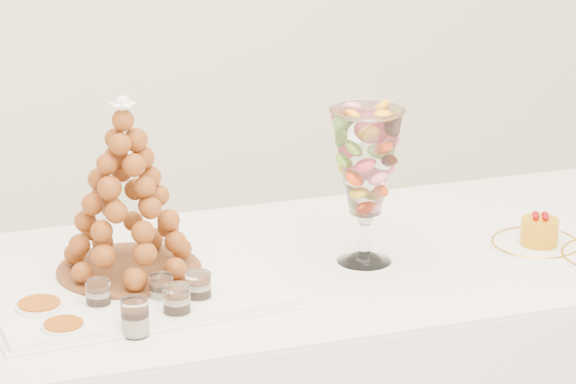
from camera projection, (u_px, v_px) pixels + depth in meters
name	position (u px, v px, depth m)	size (l,w,h in m)	color
lace_tray	(131.00, 285.00, 2.90)	(0.60, 0.45, 0.02)	white
macaron_vase	(366.00, 164.00, 2.98)	(0.16, 0.16, 0.35)	white
cake_plate	(535.00, 245.00, 3.14)	(0.21, 0.21, 0.01)	white
verrine_a	(98.00, 296.00, 2.78)	(0.05, 0.05, 0.07)	white
verrine_b	(161.00, 290.00, 2.81)	(0.05, 0.05, 0.07)	white
verrine_c	(199.00, 289.00, 2.81)	(0.05, 0.05, 0.07)	white
verrine_d	(135.00, 317.00, 2.68)	(0.06, 0.06, 0.08)	white
verrine_e	(177.00, 303.00, 2.74)	(0.06, 0.06, 0.08)	white
ramekin_back	(40.00, 311.00, 2.76)	(0.10, 0.10, 0.03)	white
ramekin_front	(64.00, 331.00, 2.67)	(0.09, 0.09, 0.03)	white
croquembouche	(126.00, 188.00, 2.88)	(0.31, 0.31, 0.39)	brown
mousse_cake	(539.00, 231.00, 3.12)	(0.09, 0.09, 0.08)	#CA8209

